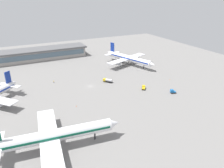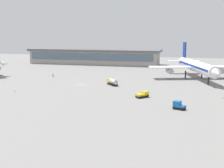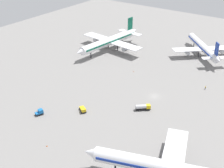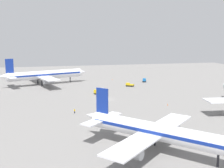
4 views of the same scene
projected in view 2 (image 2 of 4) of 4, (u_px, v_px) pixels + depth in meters
name	position (u px, v px, depth m)	size (l,w,h in m)	color
ground	(80.00, 84.00, 128.05)	(288.00, 288.00, 0.00)	gray
terminal_building	(94.00, 56.00, 206.62)	(86.54, 19.11, 9.70)	#9E9993
airplane_at_gate	(196.00, 66.00, 141.92)	(41.42, 50.42, 15.81)	white
pushback_tractor	(143.00, 95.00, 102.85)	(4.08, 4.69, 1.90)	black
baggage_tug	(178.00, 105.00, 87.29)	(3.68, 3.19, 2.30)	black
fuel_truck	(112.00, 82.00, 125.91)	(5.61, 5.97, 2.50)	black
ground_crew_worker	(53.00, 75.00, 149.00)	(0.53, 0.53, 1.67)	#1E2338
safety_cone_near_gate	(15.00, 91.00, 111.83)	(0.44, 0.44, 0.60)	#EA590C
safety_cone_mid_apron	(223.00, 98.00, 100.57)	(0.44, 0.44, 0.60)	#EA590C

